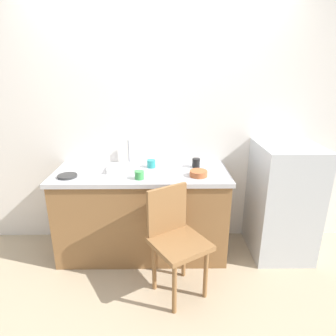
{
  "coord_description": "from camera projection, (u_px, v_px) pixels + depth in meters",
  "views": [
    {
      "loc": [
        0.07,
        -1.87,
        1.77
      ],
      "look_at": [
        0.1,
        0.6,
        0.91
      ],
      "focal_mm": 30.72,
      "sensor_mm": 36.0,
      "label": 1
    }
  ],
  "objects": [
    {
      "name": "faucet",
      "position": [
        129.0,
        152.0,
        2.87
      ],
      "size": [
        0.02,
        0.02,
        0.24
      ],
      "primitive_type": "cylinder",
      "color": "#B7B7BC",
      "rests_on": "countertop"
    },
    {
      "name": "cabinet_base",
      "position": [
        143.0,
        214.0,
        2.82
      ],
      "size": [
        1.59,
        0.6,
        0.82
      ],
      "primitive_type": "cube",
      "color": "olive",
      "rests_on": "ground_plane"
    },
    {
      "name": "hotplate",
      "position": [
        67.0,
        176.0,
        2.54
      ],
      "size": [
        0.17,
        0.17,
        0.02
      ],
      "primitive_type": "cylinder",
      "color": "#2D2D2D",
      "rests_on": "countertop"
    },
    {
      "name": "back_wall",
      "position": [
        157.0,
        128.0,
        2.9
      ],
      "size": [
        4.8,
        0.1,
        2.41
      ],
      "primitive_type": "cube",
      "color": "white",
      "rests_on": "ground_plane"
    },
    {
      "name": "ground_plane",
      "position": [
        156.0,
        297.0,
        2.35
      ],
      "size": [
        8.0,
        8.0,
        0.0
      ],
      "primitive_type": "plane",
      "color": "tan"
    },
    {
      "name": "chair",
      "position": [
        175.0,
        237.0,
        2.29
      ],
      "size": [
        0.55,
        0.55,
        0.89
      ],
      "rotation": [
        0.0,
        0.0,
        0.56
      ],
      "color": "olive",
      "rests_on": "ground_plane"
    },
    {
      "name": "cup_black",
      "position": [
        196.0,
        163.0,
        2.78
      ],
      "size": [
        0.07,
        0.07,
        0.09
      ],
      "primitive_type": "cylinder",
      "color": "black",
      "rests_on": "countertop"
    },
    {
      "name": "cup_teal",
      "position": [
        151.0,
        164.0,
        2.78
      ],
      "size": [
        0.08,
        0.08,
        0.07
      ],
      "primitive_type": "cylinder",
      "color": "teal",
      "rests_on": "countertop"
    },
    {
      "name": "dish_tray",
      "position": [
        124.0,
        168.0,
        2.68
      ],
      "size": [
        0.28,
        0.2,
        0.05
      ],
      "primitive_type": "cube",
      "color": "white",
      "rests_on": "countertop"
    },
    {
      "name": "countertop",
      "position": [
        141.0,
        173.0,
        2.68
      ],
      "size": [
        1.63,
        0.64,
        0.04
      ],
      "primitive_type": "cube",
      "color": "#B7B7BC",
      "rests_on": "cabinet_base"
    },
    {
      "name": "terracotta_bowl",
      "position": [
        198.0,
        173.0,
        2.55
      ],
      "size": [
        0.16,
        0.16,
        0.05
      ],
      "primitive_type": "cylinder",
      "color": "#B25B33",
      "rests_on": "countertop"
    },
    {
      "name": "cup_green",
      "position": [
        139.0,
        175.0,
        2.48
      ],
      "size": [
        0.08,
        0.08,
        0.07
      ],
      "primitive_type": "cylinder",
      "color": "green",
      "rests_on": "countertop"
    },
    {
      "name": "refrigerator",
      "position": [
        282.0,
        201.0,
        2.79
      ],
      "size": [
        0.55,
        0.61,
        1.11
      ],
      "primitive_type": "cube",
      "color": "silver",
      "rests_on": "ground_plane"
    }
  ]
}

